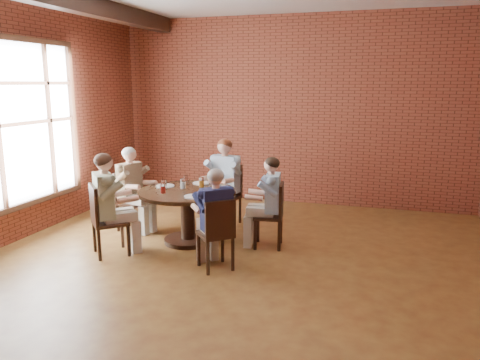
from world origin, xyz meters
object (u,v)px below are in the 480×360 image
(diner_d, at_px, (109,205))
(smartphone, at_px, (211,195))
(diner_a, at_px, (269,203))
(chair_d, at_px, (103,217))
(diner_e, at_px, (215,219))
(chair_b, at_px, (227,192))
(dining_table, at_px, (187,206))
(chair_e, at_px, (217,232))
(diner_c, at_px, (133,190))
(chair_c, at_px, (129,198))
(diner_b, at_px, (224,182))
(chair_a, at_px, (274,212))

(diner_d, height_order, smartphone, diner_d)
(diner_a, bearing_deg, chair_d, -72.39)
(diner_e, xyz_separation_m, smartphone, (-0.28, 0.61, 0.14))
(chair_b, relative_size, diner_e, 0.77)
(chair_b, bearing_deg, dining_table, -90.00)
(chair_e, relative_size, diner_e, 0.72)
(chair_d, bearing_deg, chair_b, -73.13)
(diner_a, xyz_separation_m, diner_c, (-2.12, 0.10, 0.01))
(chair_c, bearing_deg, chair_b, -44.81)
(diner_b, height_order, chair_e, diner_b)
(diner_c, bearing_deg, diner_d, -152.24)
(diner_c, distance_m, chair_e, 2.06)
(diner_b, bearing_deg, chair_a, -26.68)
(dining_table, distance_m, chair_b, 1.07)
(dining_table, bearing_deg, diner_d, -136.72)
(diner_a, bearing_deg, diner_e, -32.54)
(diner_e, bearing_deg, diner_c, -73.32)
(chair_a, xyz_separation_m, chair_d, (-2.03, -0.96, 0.02))
(chair_b, bearing_deg, chair_a, -30.13)
(chair_a, distance_m, chair_b, 1.31)
(dining_table, relative_size, diner_d, 1.01)
(diner_c, height_order, chair_e, diner_c)
(chair_c, relative_size, chair_e, 1.03)
(dining_table, bearing_deg, chair_c, 165.47)
(chair_a, bearing_deg, chair_b, -140.13)
(chair_b, bearing_deg, chair_e, -62.53)
(diner_c, distance_m, chair_d, 1.07)
(chair_d, bearing_deg, diner_a, -107.42)
(diner_c, relative_size, chair_d, 1.35)
(chair_a, distance_m, diner_e, 1.08)
(dining_table, bearing_deg, chair_e, -48.00)
(diner_a, height_order, diner_c, diner_c)
(chair_d, height_order, diner_d, diner_d)
(diner_d, bearing_deg, diner_c, -30.04)
(chair_a, relative_size, diner_d, 0.66)
(chair_e, distance_m, smartphone, 0.79)
(diner_b, height_order, diner_c, diner_b)
(diner_c, bearing_deg, chair_c, 90.00)
(dining_table, bearing_deg, chair_b, 78.24)
(diner_a, distance_m, diner_b, 1.22)
(diner_d, distance_m, diner_e, 1.47)
(dining_table, xyz_separation_m, chair_c, (-1.08, 0.28, -0.04))
(chair_d, xyz_separation_m, diner_e, (1.53, 0.01, 0.11))
(dining_table, relative_size, chair_c, 1.50)
(diner_d, relative_size, smartphone, 10.16)
(chair_e, bearing_deg, chair_a, -156.11)
(chair_a, bearing_deg, diner_d, -73.65)
(dining_table, distance_m, diner_e, 1.05)
(chair_d, bearing_deg, chair_c, -30.39)
(diner_a, distance_m, chair_d, 2.17)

